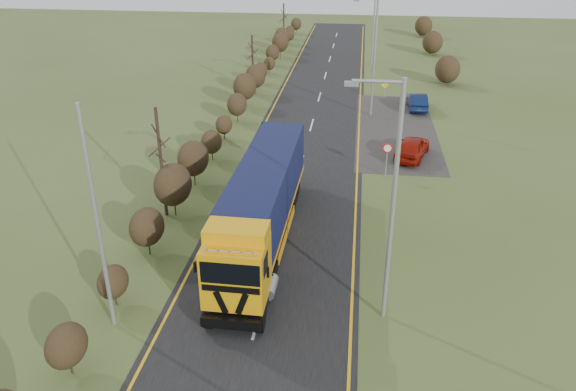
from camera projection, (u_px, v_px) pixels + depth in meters
The scene contains 14 objects.
ground at pixel (274, 263), 26.21m from camera, with size 160.00×160.00×0.00m, color #414F22.
road at pixel (298, 176), 35.13m from camera, with size 8.00×120.00×0.02m, color black.
layby at pixel (395, 128), 43.31m from camera, with size 6.00×18.00×0.02m, color #2A2725.
lane_markings at pixel (297, 178), 34.85m from camera, with size 7.52×116.00×0.01m.
hedgerow at pixel (193, 161), 33.23m from camera, with size 2.24×102.04×6.05m.
lorry at pixel (262, 202), 26.81m from camera, with size 2.82×14.48×4.03m.
car_red_hatchback at pixel (412, 147), 37.64m from camera, with size 1.74×4.33×1.47m, color maroon.
car_blue_sedan at pixel (417, 101), 47.58m from camera, with size 1.44×4.14×1.36m, color #0A1639.
streetlight_near at pixel (390, 196), 20.33m from camera, with size 2.06×0.19×9.72m.
streetlight_mid at pixel (373, 53), 44.01m from camera, with size 1.97×0.19×9.29m.
streetlight_far at pixel (373, 23), 60.59m from camera, with size 1.78×0.18×8.33m.
left_pole at pixel (98, 224), 20.21m from camera, with size 0.16×0.16×9.03m, color gray.
speed_sign at pixel (387, 154), 34.42m from camera, with size 0.61×0.10×2.22m.
warning_board at pixel (385, 89), 49.72m from camera, with size 0.68×0.11×1.79m.
Camera 1 is at (3.46, -21.95, 14.27)m, focal length 35.00 mm.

